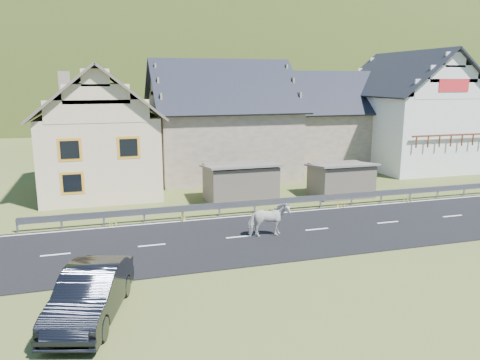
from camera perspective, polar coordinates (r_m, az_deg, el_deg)
name	(u,v)px	position (r m, az deg, el deg)	size (l,w,h in m)	color
ground	(317,230)	(23.34, 9.34, -6.04)	(160.00, 160.00, 0.00)	#38491C
road	(317,230)	(23.34, 9.34, -6.00)	(60.00, 7.00, 0.04)	black
lane_markings	(317,229)	(23.33, 9.34, -5.94)	(60.00, 6.60, 0.01)	silver
guardrail	(288,201)	(26.40, 5.92, -2.53)	(28.10, 0.09, 0.75)	#93969B
shed_left	(240,183)	(28.21, 0.01, -0.38)	(4.30, 3.30, 2.40)	#6C5F52
shed_right	(341,180)	(30.25, 12.18, 0.00)	(3.80, 2.90, 2.20)	#6C5F52
house_cream	(99,124)	(32.04, -16.85, 6.50)	(7.80, 9.80, 8.30)	beige
house_stone_a	(221,114)	(36.10, -2.32, 8.02)	(10.80, 9.80, 8.90)	tan
house_stone_b	(327,115)	(41.54, 10.61, 7.82)	(9.80, 8.80, 8.10)	tan
house_white	(409,106)	(42.07, 19.93, 8.49)	(8.80, 10.80, 9.70)	white
mountain	(140,145)	(202.30, -12.15, 4.14)	(440.00, 280.00, 260.00)	#233310
horse	(269,220)	(21.84, 3.54, -4.86)	(1.91, 0.87, 1.61)	beige
car	(90,293)	(15.48, -17.77, -13.04)	(1.66, 4.77, 1.57)	black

